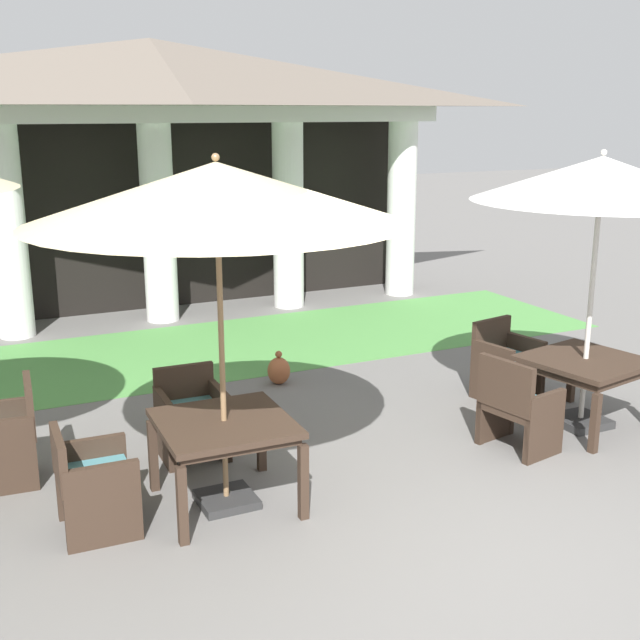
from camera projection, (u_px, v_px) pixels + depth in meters
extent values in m
plane|color=slate|center=(433.00, 554.00, 5.76)|extent=(60.00, 60.00, 0.00)
cylinder|color=white|center=(8.00, 233.00, 10.93)|extent=(0.48, 0.48, 2.89)
cylinder|color=white|center=(158.00, 224.00, 11.80)|extent=(0.48, 0.48, 2.89)
cylinder|color=white|center=(288.00, 217.00, 12.67)|extent=(0.48, 0.48, 2.89)
cylinder|color=white|center=(401.00, 210.00, 13.53)|extent=(0.48, 0.48, 2.89)
cube|color=white|center=(153.00, 114.00, 11.40)|extent=(9.09, 0.70, 0.24)
pyramid|color=#665B51|center=(151.00, 72.00, 11.26)|extent=(9.49, 2.80, 0.91)
cube|color=black|center=(144.00, 217.00, 12.58)|extent=(8.89, 0.16, 2.89)
cube|color=#519347|center=(199.00, 351.00, 10.60)|extent=(11.29, 2.70, 0.01)
cube|color=#38281E|center=(224.00, 423.00, 6.32)|extent=(1.05, 1.05, 0.05)
cube|color=#38281E|center=(224.00, 429.00, 6.33)|extent=(0.96, 0.96, 0.05)
cube|color=#38281E|center=(182.00, 506.00, 5.81)|extent=(0.07, 0.07, 0.61)
cube|color=#38281E|center=(303.00, 482.00, 6.18)|extent=(0.07, 0.07, 0.61)
cube|color=#38281E|center=(153.00, 456.00, 6.65)|extent=(0.07, 0.07, 0.61)
cube|color=#38281E|center=(261.00, 437.00, 7.02)|extent=(0.07, 0.07, 0.61)
cube|color=#2D2D2D|center=(226.00, 499.00, 6.49)|extent=(0.44, 0.44, 0.07)
cylinder|color=olive|center=(222.00, 359.00, 6.19)|extent=(0.04, 0.04, 2.44)
cone|color=beige|center=(217.00, 193.00, 5.86)|extent=(2.84, 2.84, 0.45)
sphere|color=olive|center=(215.00, 157.00, 5.80)|extent=(0.06, 0.06, 0.06)
cube|color=#38281E|center=(192.00, 415.00, 7.27)|extent=(0.57, 0.55, 0.07)
cube|color=teal|center=(192.00, 409.00, 7.26)|extent=(0.53, 0.51, 0.05)
cube|color=#38281E|center=(184.00, 384.00, 7.44)|extent=(0.56, 0.08, 0.36)
cube|color=#38281E|center=(220.00, 419.00, 7.40)|extent=(0.08, 0.54, 0.64)
cube|color=#38281E|center=(164.00, 428.00, 7.19)|extent=(0.08, 0.54, 0.64)
cube|color=#38281E|center=(227.00, 443.00, 7.21)|extent=(0.06, 0.06, 0.37)
cube|color=#38281E|center=(172.00, 452.00, 7.02)|extent=(0.06, 0.06, 0.37)
cube|color=#38281E|center=(212.00, 424.00, 7.64)|extent=(0.06, 0.06, 0.37)
cube|color=#38281E|center=(160.00, 432.00, 7.44)|extent=(0.06, 0.06, 0.37)
cube|color=#38281E|center=(97.00, 482.00, 6.00)|extent=(0.56, 0.59, 0.07)
cube|color=teal|center=(96.00, 474.00, 5.99)|extent=(0.51, 0.54, 0.05)
cube|color=#38281E|center=(59.00, 459.00, 5.85)|extent=(0.08, 0.57, 0.39)
cube|color=#38281E|center=(92.00, 476.00, 6.26)|extent=(0.54, 0.08, 0.63)
cube|color=#38281E|center=(103.00, 506.00, 5.79)|extent=(0.54, 0.08, 0.63)
cube|color=#38281E|center=(125.00, 487.00, 6.38)|extent=(0.06, 0.06, 0.35)
cube|color=#38281E|center=(138.00, 516.00, 5.93)|extent=(0.06, 0.06, 0.35)
cube|color=#38281E|center=(61.00, 499.00, 6.19)|extent=(0.06, 0.06, 0.35)
cube|color=#38281E|center=(70.00, 530.00, 5.74)|extent=(0.06, 0.06, 0.35)
cube|color=#38281E|center=(586.00, 361.00, 7.94)|extent=(1.21, 1.21, 0.05)
cube|color=#38281E|center=(585.00, 367.00, 7.96)|extent=(1.12, 1.12, 0.08)
cube|color=#38281E|center=(595.00, 423.00, 7.39)|extent=(0.08, 0.08, 0.57)
cube|color=#38281E|center=(513.00, 395.00, 8.13)|extent=(0.08, 0.08, 0.57)
cube|color=#38281E|center=(572.00, 376.00, 8.69)|extent=(0.08, 0.08, 0.57)
cube|color=#2D2D2D|center=(580.00, 421.00, 8.10)|extent=(0.48, 0.48, 0.08)
cylinder|color=beige|center=(590.00, 309.00, 7.81)|extent=(0.05, 0.05, 2.41)
cone|color=white|center=(602.00, 179.00, 7.49)|extent=(2.42, 2.42, 0.42)
sphere|color=beige|center=(604.00, 152.00, 7.43)|extent=(0.06, 0.06, 0.06)
cube|color=#38281E|center=(508.00, 363.00, 8.75)|extent=(0.66, 0.66, 0.07)
cube|color=teal|center=(509.00, 358.00, 8.74)|extent=(0.61, 0.61, 0.05)
cube|color=#38281E|center=(491.00, 337.00, 8.89)|extent=(0.57, 0.17, 0.41)
cube|color=#38281E|center=(524.00, 365.00, 8.92)|extent=(0.17, 0.56, 0.66)
cube|color=#38281E|center=(492.00, 374.00, 8.62)|extent=(0.17, 0.56, 0.66)
cube|color=#38281E|center=(541.00, 384.00, 8.76)|extent=(0.07, 0.07, 0.37)
cube|color=#38281E|center=(510.00, 393.00, 8.47)|extent=(0.07, 0.07, 0.37)
cube|color=#38281E|center=(505.00, 372.00, 9.15)|extent=(0.07, 0.07, 0.37)
cube|color=#38281E|center=(474.00, 381.00, 8.86)|extent=(0.07, 0.07, 0.37)
cube|color=#38281E|center=(520.00, 408.00, 7.46)|extent=(0.59, 0.70, 0.07)
cube|color=teal|center=(520.00, 402.00, 7.44)|extent=(0.55, 0.64, 0.05)
cube|color=#38281E|center=(506.00, 385.00, 7.26)|extent=(0.18, 0.61, 0.47)
cube|color=#38281E|center=(496.00, 408.00, 7.70)|extent=(0.49, 0.15, 0.62)
cube|color=#38281E|center=(545.00, 426.00, 7.26)|extent=(0.49, 0.15, 0.62)
cube|color=#38281E|center=(510.00, 416.00, 7.85)|extent=(0.07, 0.07, 0.36)
cube|color=#38281E|center=(558.00, 434.00, 7.42)|extent=(0.07, 0.07, 0.36)
cube|color=#38281E|center=(480.00, 426.00, 7.60)|extent=(0.07, 0.07, 0.36)
cube|color=#38281E|center=(527.00, 445.00, 7.17)|extent=(0.07, 0.07, 0.36)
cube|color=#38281E|center=(4.00, 439.00, 6.78)|extent=(0.53, 0.57, 0.07)
cube|color=teal|center=(3.00, 433.00, 6.77)|extent=(0.49, 0.52, 0.05)
cube|color=#38281E|center=(29.00, 406.00, 6.79)|extent=(0.10, 0.53, 0.47)
cube|color=#38281E|center=(5.00, 457.00, 6.58)|extent=(0.50, 0.10, 0.65)
cube|color=#38281E|center=(4.00, 435.00, 7.02)|extent=(0.50, 0.10, 0.65)
cube|color=#38281E|center=(35.00, 469.00, 6.70)|extent=(0.06, 0.06, 0.35)
cube|color=#38281E|center=(32.00, 448.00, 7.13)|extent=(0.06, 0.06, 0.35)
ellipsoid|color=#9E5633|center=(279.00, 371.00, 9.29)|extent=(0.26, 0.26, 0.32)
sphere|color=#9E5633|center=(279.00, 354.00, 9.24)|extent=(0.08, 0.08, 0.08)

